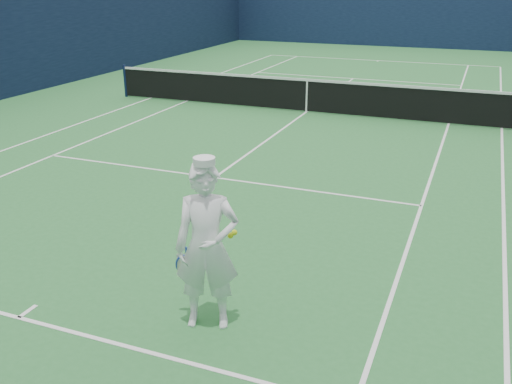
# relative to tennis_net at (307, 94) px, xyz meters

# --- Properties ---
(ground) EXTENTS (80.00, 80.00, 0.00)m
(ground) POSITION_rel_tennis_net_xyz_m (0.00, 0.00, -0.55)
(ground) COLOR #2A6F33
(ground) RESTS_ON ground
(court_markings) EXTENTS (11.03, 23.83, 0.01)m
(court_markings) POSITION_rel_tennis_net_xyz_m (0.00, 0.00, -0.55)
(court_markings) COLOR white
(court_markings) RESTS_ON ground
(windscreen_fence) EXTENTS (20.12, 36.12, 4.00)m
(windscreen_fence) POSITION_rel_tennis_net_xyz_m (0.00, 0.00, 1.45)
(windscreen_fence) COLOR #0F1B3A
(windscreen_fence) RESTS_ON ground
(tennis_net) EXTENTS (12.88, 0.09, 1.07)m
(tennis_net) POSITION_rel_tennis_net_xyz_m (0.00, 0.00, 0.00)
(tennis_net) COLOR #141E4C
(tennis_net) RESTS_ON ground
(tennis_player) EXTENTS (0.91, 0.70, 2.07)m
(tennis_player) POSITION_rel_tennis_net_xyz_m (2.19, -11.11, 0.45)
(tennis_player) COLOR white
(tennis_player) RESTS_ON ground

